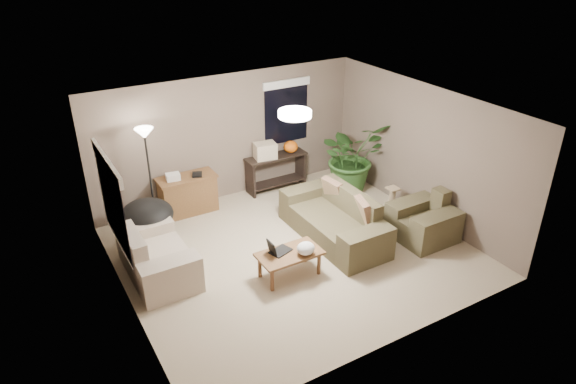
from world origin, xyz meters
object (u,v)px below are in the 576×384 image
main_sofa (335,222)px  desk (188,194)px  coffee_table (290,256)px  console_table (276,169)px  papasan_chair (147,219)px  floor_lamp (146,146)px  armchair (423,222)px  cat_scratching_post (392,201)px  loveseat (156,259)px  houseplant (351,164)px

main_sofa → desk: main_sofa is taller
coffee_table → console_table: bearing=64.6°
desk → console_table: 1.95m
papasan_chair → floor_lamp: size_ratio=0.62×
armchair → cat_scratching_post: (0.15, 1.01, -0.08)m
loveseat → cat_scratching_post: loveseat is taller
loveseat → coffee_table: bearing=-31.1°
houseplant → floor_lamp: bearing=172.1°
main_sofa → coffee_table: size_ratio=2.20×
papasan_chair → cat_scratching_post: papasan_chair is taller
main_sofa → coffee_table: 1.41m
loveseat → floor_lamp: bearing=73.2°
main_sofa → loveseat: size_ratio=1.38×
floor_lamp → desk: bearing=16.6°
loveseat → houseplant: size_ratio=1.08×
main_sofa → cat_scratching_post: main_sofa is taller
loveseat → papasan_chair: 1.01m
console_table → papasan_chair: 3.02m
loveseat → papasan_chair: bearing=79.6°
console_table → houseplant: size_ratio=0.88×
loveseat → desk: size_ratio=1.45×
console_table → houseplant: bearing=-31.4°
papasan_chair → main_sofa: bearing=-27.0°
coffee_table → houseplant: bearing=36.8°
floor_lamp → houseplant: size_ratio=1.29×
loveseat → armchair: (4.39, -1.29, 0.00)m
coffee_table → armchair: bearing=-4.6°
main_sofa → papasan_chair: (-2.89, 1.47, 0.17)m
floor_lamp → cat_scratching_post: bearing=-22.9°
floor_lamp → houseplant: floor_lamp is taller
console_table → cat_scratching_post: bearing=-54.1°
loveseat → floor_lamp: size_ratio=0.84×
desk → console_table: (1.95, 0.04, 0.06)m
loveseat → coffee_table: size_ratio=1.60×
main_sofa → papasan_chair: size_ratio=1.87×
loveseat → papasan_chair: size_ratio=1.36×
papasan_chair → floor_lamp: 1.26m
main_sofa → armchair: bearing=-30.7°
houseplant → loveseat: bearing=-168.5°
console_table → floor_lamp: 2.92m
desk → floor_lamp: bearing=-163.4°
main_sofa → cat_scratching_post: bearing=8.4°
desk → console_table: same height
floor_lamp → armchair: bearing=-34.7°
armchair → houseplant: (0.04, 2.19, 0.28)m
console_table → loveseat: bearing=-151.2°
main_sofa → houseplant: houseplant is taller
armchair → desk: armchair is taller
main_sofa → console_table: (0.04, 2.20, 0.14)m
floor_lamp → cat_scratching_post: size_ratio=3.82×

